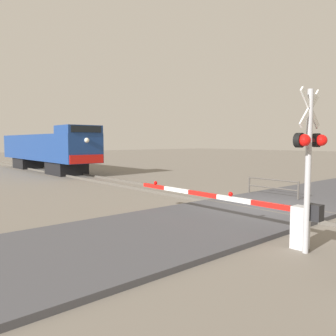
{
  "coord_description": "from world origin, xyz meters",
  "views": [
    {
      "loc": [
        -11.55,
        -7.49,
        2.72
      ],
      "look_at": [
        -1.14,
        4.58,
        1.44
      ],
      "focal_mm": 35.92,
      "sensor_mm": 36.0,
      "label": 1
    }
  ],
  "objects": [
    {
      "name": "ground_plane",
      "position": [
        0.0,
        0.0,
        0.0
      ],
      "size": [
        160.0,
        160.0,
        0.0
      ],
      "primitive_type": "plane",
      "color": "slate"
    },
    {
      "name": "rail_track_right",
      "position": [
        0.72,
        0.0,
        0.07
      ],
      "size": [
        0.08,
        80.0,
        0.15
      ],
      "primitive_type": "cube",
      "color": "#59544C",
      "rests_on": "ground_plane"
    },
    {
      "name": "rail_track_left",
      "position": [
        -0.72,
        0.0,
        0.07
      ],
      "size": [
        0.08,
        80.0,
        0.15
      ],
      "primitive_type": "cube",
      "color": "#59544C",
      "rests_on": "ground_plane"
    },
    {
      "name": "locomotive",
      "position": [
        0.0,
        22.72,
        2.0
      ],
      "size": [
        2.83,
        16.12,
        3.9
      ],
      "color": "black",
      "rests_on": "ground_plane"
    },
    {
      "name": "crossing_signal",
      "position": [
        -3.79,
        -3.65,
        2.46
      ],
      "size": [
        1.18,
        0.33,
        3.96
      ],
      "color": "#ADADB2",
      "rests_on": "ground_plane"
    },
    {
      "name": "guard_railing",
      "position": [
        2.42,
        1.18,
        0.62
      ],
      "size": [
        0.08,
        2.67,
        0.95
      ],
      "color": "#4C4742",
      "rests_on": "ground_plane"
    },
    {
      "name": "road_surface",
      "position": [
        0.0,
        0.0,
        0.07
      ],
      "size": [
        36.0,
        5.02,
        0.14
      ],
      "primitive_type": "cube",
      "color": "#47474C",
      "rests_on": "ground_plane"
    },
    {
      "name": "crossing_gate",
      "position": [
        -3.56,
        -2.24,
        0.76
      ],
      "size": [
        0.36,
        7.09,
        1.19
      ],
      "color": "silver",
      "rests_on": "ground_plane"
    }
  ]
}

